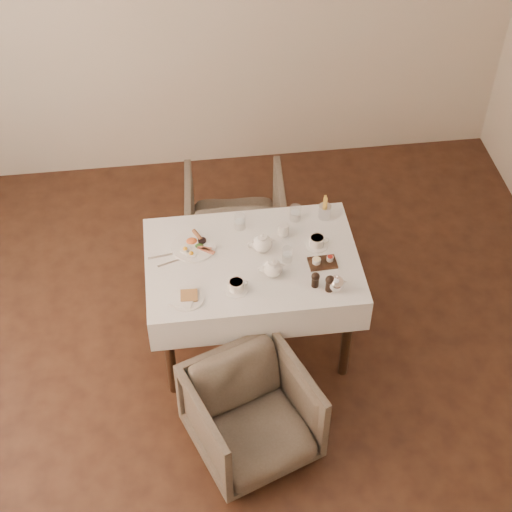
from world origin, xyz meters
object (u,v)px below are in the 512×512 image
object	(u,v)px
table	(252,272)
teapot_centre	(262,242)
armchair_near	(252,415)
armchair_far	(235,220)
breakfast_plate	(194,246)

from	to	relation	value
table	teapot_centre	size ratio (longest dim) A/B	7.66
table	armchair_near	size ratio (longest dim) A/B	1.93
armchair_near	armchair_far	distance (m)	1.64
table	breakfast_plate	distance (m)	0.39
armchair_near	teapot_centre	xyz separation A→B (m)	(0.17, 0.86, 0.52)
table	armchair_far	world-z (taller)	table
breakfast_plate	teapot_centre	distance (m)	0.42
armchair_far	teapot_centre	bearing A→B (deg)	100.17
teapot_centre	breakfast_plate	bearing A→B (deg)	163.77
armchair_far	teapot_centre	size ratio (longest dim) A/B	4.24
table	armchair_far	xyz separation A→B (m)	(-0.02, 0.84, -0.32)
table	teapot_centre	bearing A→B (deg)	43.15
armchair_near	breakfast_plate	world-z (taller)	breakfast_plate
armchair_far	table	bearing A→B (deg)	94.94
breakfast_plate	teapot_centre	size ratio (longest dim) A/B	1.62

